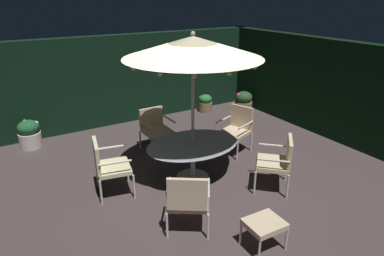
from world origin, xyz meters
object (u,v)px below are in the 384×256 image
at_px(patio_chair_north, 237,127).
at_px(potted_plant_left_far, 205,103).
at_px(patio_chair_southeast, 188,199).
at_px(potted_plant_back_right, 244,101).
at_px(ottoman_footrest, 264,225).
at_px(patio_umbrella, 193,47).
at_px(patio_chair_south, 279,159).
at_px(patio_dining_table, 193,150).
at_px(patio_chair_east, 107,163).
at_px(patio_chair_northeast, 155,127).
at_px(potted_plant_left_near, 30,134).

xyz_separation_m(patio_chair_north, potted_plant_left_far, (0.88, 2.58, -0.30)).
xyz_separation_m(patio_chair_southeast, potted_plant_back_right, (4.23, 3.91, -0.27)).
bearing_deg(ottoman_footrest, potted_plant_left_far, 64.52).
bearing_deg(patio_chair_north, patio_umbrella, -159.66).
bearing_deg(patio_chair_north, patio_chair_south, -102.17).
bearing_deg(patio_chair_southeast, patio_chair_south, 6.04).
xyz_separation_m(patio_dining_table, patio_chair_southeast, (-0.86, -1.28, -0.04)).
bearing_deg(patio_chair_east, patio_chair_northeast, 39.85).
height_order(patio_chair_north, potted_plant_back_right, patio_chair_north).
xyz_separation_m(patio_chair_north, patio_chair_southeast, (-2.31, -1.82, -0.01)).
bearing_deg(patio_chair_east, patio_chair_southeast, -67.58).
distance_m(patio_dining_table, patio_chair_southeast, 1.54).
relative_size(patio_dining_table, patio_chair_southeast, 1.83).
bearing_deg(patio_dining_table, potted_plant_left_near, 128.02).
distance_m(patio_chair_north, patio_chair_northeast, 1.79).
bearing_deg(patio_chair_north, patio_chair_east, -175.47).
distance_m(patio_umbrella, patio_chair_northeast, 2.45).
relative_size(patio_chair_southeast, ottoman_footrest, 1.86).
bearing_deg(patio_umbrella, potted_plant_back_right, 37.96).
distance_m(patio_chair_east, potted_plant_left_near, 2.94).
bearing_deg(patio_chair_south, patio_umbrella, 135.88).
height_order(patio_umbrella, patio_chair_southeast, patio_umbrella).
relative_size(patio_chair_southeast, potted_plant_left_far, 1.87).
bearing_deg(patio_chair_south, patio_dining_table, 135.88).
height_order(patio_dining_table, patio_chair_east, patio_chair_east).
height_order(patio_umbrella, patio_chair_east, patio_umbrella).
bearing_deg(potted_plant_left_far, ottoman_footrest, -115.48).
height_order(patio_chair_northeast, potted_plant_left_far, patio_chair_northeast).
distance_m(patio_umbrella, patio_chair_east, 2.41).
bearing_deg(ottoman_footrest, patio_chair_southeast, 130.32).
height_order(patio_chair_east, patio_chair_south, patio_chair_east).
bearing_deg(patio_umbrella, patio_chair_north, 20.34).
bearing_deg(patio_chair_southeast, patio_chair_east, 112.42).
xyz_separation_m(patio_chair_south, potted_plant_left_near, (-3.52, 4.16, -0.25)).
height_order(patio_chair_east, ottoman_footrest, patio_chair_east).
bearing_deg(patio_dining_table, ottoman_footrest, -94.22).
height_order(ottoman_footrest, potted_plant_left_far, potted_plant_left_far).
xyz_separation_m(patio_umbrella, ottoman_footrest, (-0.16, -2.11, -2.07)).
height_order(patio_chair_northeast, patio_chair_southeast, patio_chair_southeast).
xyz_separation_m(patio_chair_northeast, patio_chair_southeast, (-0.83, -2.82, 0.02)).
relative_size(patio_chair_north, patio_chair_east, 0.99).
distance_m(patio_umbrella, potted_plant_left_far, 4.46).
relative_size(patio_umbrella, potted_plant_back_right, 4.72).
xyz_separation_m(potted_plant_left_far, potted_plant_left_near, (-4.75, -0.02, 0.06)).
bearing_deg(patio_chair_northeast, ottoman_footrest, -91.94).
height_order(patio_umbrella, potted_plant_left_far, patio_umbrella).
bearing_deg(patio_chair_east, patio_umbrella, -11.36).
height_order(patio_chair_north, potted_plant_left_near, patio_chair_north).
relative_size(patio_chair_east, patio_chair_southeast, 1.04).
bearing_deg(patio_chair_south, potted_plant_left_far, 73.65).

